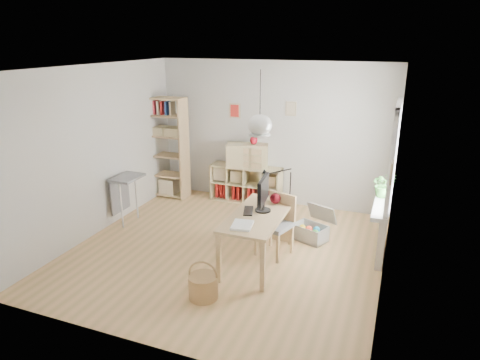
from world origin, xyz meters
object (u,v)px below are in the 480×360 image
(tall_bookshelf, at_px, (167,144))
(storage_chest, at_px, (313,229))
(desk, at_px, (258,220))
(chair, at_px, (277,221))
(cube_shelf, at_px, (245,186))
(monitor, at_px, (263,193))
(drawer_chest, at_px, (247,155))

(tall_bookshelf, height_order, storage_chest, tall_bookshelf)
(desk, bearing_deg, chair, 65.00)
(desk, height_order, tall_bookshelf, tall_bookshelf)
(chair, distance_m, storage_chest, 0.84)
(desk, xyz_separation_m, cube_shelf, (-1.02, 2.23, -0.36))
(chair, bearing_deg, monitor, -103.59)
(tall_bookshelf, bearing_deg, desk, -37.01)
(desk, distance_m, drawer_chest, 2.41)
(tall_bookshelf, distance_m, monitor, 3.19)
(monitor, bearing_deg, tall_bookshelf, 138.17)
(cube_shelf, xyz_separation_m, drawer_chest, (0.05, -0.04, 0.64))
(cube_shelf, relative_size, chair, 1.53)
(cube_shelf, bearing_deg, monitor, -63.64)
(desk, relative_size, drawer_chest, 1.92)
(chair, relative_size, monitor, 1.62)
(tall_bookshelf, height_order, chair, tall_bookshelf)
(cube_shelf, distance_m, monitor, 2.47)
(desk, xyz_separation_m, tall_bookshelf, (-2.59, 1.95, 0.43))
(chair, bearing_deg, storage_chest, 74.33)
(chair, relative_size, drawer_chest, 1.17)
(desk, height_order, monitor, monitor)
(cube_shelf, distance_m, drawer_chest, 0.65)
(desk, relative_size, monitor, 2.65)
(monitor, bearing_deg, desk, -109.18)
(desk, relative_size, cube_shelf, 1.07)
(chair, height_order, drawer_chest, drawer_chest)
(cube_shelf, xyz_separation_m, tall_bookshelf, (-1.56, -0.28, 0.79))
(desk, height_order, cube_shelf, desk)
(cube_shelf, distance_m, tall_bookshelf, 1.77)
(desk, xyz_separation_m, drawer_chest, (-0.97, 2.19, 0.29))
(tall_bookshelf, bearing_deg, drawer_chest, 8.47)
(monitor, xyz_separation_m, drawer_chest, (-1.00, 2.07, -0.08))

